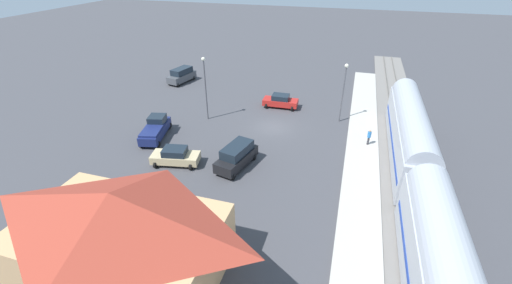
{
  "coord_description": "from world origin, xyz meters",
  "views": [
    {
      "loc": [
        -7.89,
        33.23,
        17.61
      ],
      "look_at": [
        0.45,
        5.6,
        1.0
      ],
      "focal_mm": 23.03,
      "sensor_mm": 36.0,
      "label": 1
    }
  ],
  "objects": [
    {
      "name": "light_pole_near_platform",
      "position": [
        -7.2,
        -3.8,
        4.5
      ],
      "size": [
        0.44,
        0.44,
        7.05
      ],
      "color": "#515156",
      "rests_on": "ground"
    },
    {
      "name": "light_pole_lot_center",
      "position": [
        8.26,
        0.14,
        4.8
      ],
      "size": [
        0.44,
        0.44,
        7.6
      ],
      "color": "#515156",
      "rests_on": "ground"
    },
    {
      "name": "pickup_navy",
      "position": [
        11.77,
        6.06,
        1.03
      ],
      "size": [
        3.17,
        5.71,
        2.14
      ],
      "color": "navy",
      "rests_on": "ground"
    },
    {
      "name": "suv_black",
      "position": [
        1.36,
        8.85,
        1.15
      ],
      "size": [
        2.99,
        5.21,
        2.22
      ],
      "color": "black",
      "rests_on": "ground"
    },
    {
      "name": "station_building",
      "position": [
        4.0,
        22.0,
        3.23
      ],
      "size": [
        12.73,
        8.18,
        6.21
      ],
      "color": "tan",
      "rests_on": "ground"
    },
    {
      "name": "suv_charcoal",
      "position": [
        17.55,
        -10.86,
        1.15
      ],
      "size": [
        2.94,
        5.2,
        2.22
      ],
      "color": "#47494F",
      "rests_on": "ground"
    },
    {
      "name": "railway_track",
      "position": [
        -14.0,
        0.0,
        0.09
      ],
      "size": [
        4.8,
        70.0,
        0.3
      ],
      "color": "slate",
      "rests_on": "ground"
    },
    {
      "name": "pedestrian_on_platform",
      "position": [
        -10.51,
        1.52,
        1.28
      ],
      "size": [
        0.36,
        0.36,
        1.71
      ],
      "color": "#333338",
      "rests_on": "platform"
    },
    {
      "name": "platform",
      "position": [
        -10.0,
        0.0,
        0.15
      ],
      "size": [
        3.2,
        46.0,
        0.3
      ],
      "color": "#B7B2A8",
      "rests_on": "ground"
    },
    {
      "name": "ground_plane",
      "position": [
        0.0,
        0.0,
        0.0
      ],
      "size": [
        200.0,
        200.0,
        0.0
      ],
      "primitive_type": "plane",
      "color": "#424247"
    },
    {
      "name": "sedan_tan",
      "position": [
        7.07,
        10.22,
        0.88
      ],
      "size": [
        4.77,
        2.91,
        1.74
      ],
      "color": "#C6B284",
      "rests_on": "ground"
    },
    {
      "name": "sedan_red",
      "position": [
        0.56,
        -5.82,
        0.88
      ],
      "size": [
        4.56,
        2.39,
        1.74
      ],
      "color": "red",
      "rests_on": "ground"
    }
  ]
}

